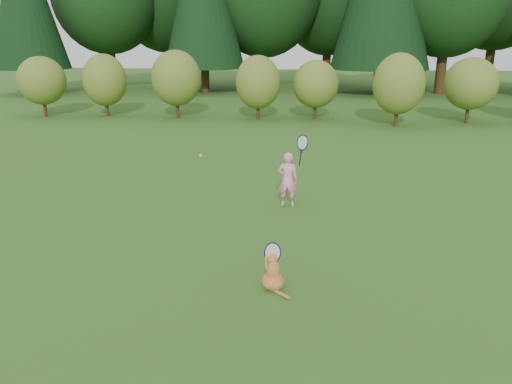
# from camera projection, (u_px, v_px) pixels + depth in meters

# --- Properties ---
(ground) EXTENTS (100.00, 100.00, 0.00)m
(ground) POSITION_uv_depth(u_px,v_px,m) (238.00, 247.00, 8.03)
(ground) COLOR #225718
(ground) RESTS_ON ground
(shrub_row) EXTENTS (28.00, 3.00, 2.80)m
(shrub_row) POSITION_uv_depth(u_px,v_px,m) (287.00, 86.00, 19.96)
(shrub_row) COLOR #597022
(shrub_row) RESTS_ON ground
(child) EXTENTS (0.64, 0.42, 1.65)m
(child) POSITION_uv_depth(u_px,v_px,m) (288.00, 178.00, 9.85)
(child) COLOR pink
(child) RESTS_ON ground
(cat) EXTENTS (0.49, 0.74, 0.68)m
(cat) POSITION_uv_depth(u_px,v_px,m) (273.00, 270.00, 6.66)
(cat) COLOR #B84C23
(cat) RESTS_ON ground
(tennis_ball) EXTENTS (0.07, 0.07, 0.07)m
(tennis_ball) POSITION_uv_depth(u_px,v_px,m) (201.00, 156.00, 9.63)
(tennis_ball) COLOR #BAC317
(tennis_ball) RESTS_ON ground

